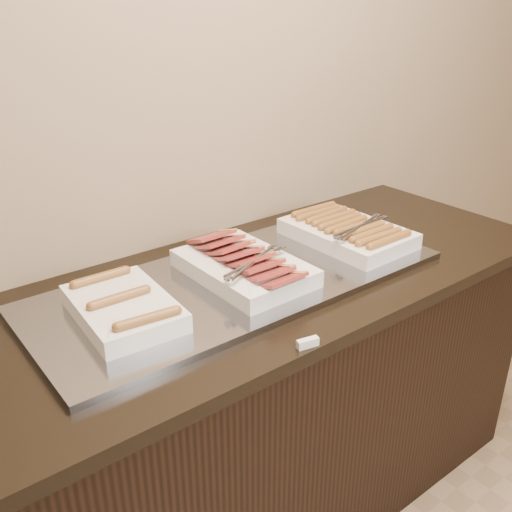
{
  "coord_description": "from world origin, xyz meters",
  "views": [
    {
      "loc": [
        -0.88,
        0.95,
        1.66
      ],
      "look_at": [
        0.04,
        2.13,
        0.97
      ],
      "focal_mm": 40.0,
      "sensor_mm": 36.0,
      "label": 1
    }
  ],
  "objects_px": {
    "warming_tray": "(240,280)",
    "dish_left": "(123,307)",
    "counter": "(247,405)",
    "dish_right": "(348,231)",
    "dish_center": "(244,266)"
  },
  "relations": [
    {
      "from": "warming_tray",
      "to": "dish_left",
      "type": "relative_size",
      "value": 3.55
    },
    {
      "from": "warming_tray",
      "to": "dish_left",
      "type": "distance_m",
      "value": 0.36
    },
    {
      "from": "counter",
      "to": "dish_left",
      "type": "bearing_deg",
      "value": -180.0
    },
    {
      "from": "dish_left",
      "to": "dish_right",
      "type": "height_order",
      "value": "dish_right"
    },
    {
      "from": "counter",
      "to": "dish_center",
      "type": "xyz_separation_m",
      "value": [
        -0.01,
        -0.0,
        0.5
      ]
    },
    {
      "from": "dish_left",
      "to": "dish_right",
      "type": "relative_size",
      "value": 0.84
    },
    {
      "from": "counter",
      "to": "dish_left",
      "type": "relative_size",
      "value": 6.09
    },
    {
      "from": "warming_tray",
      "to": "dish_left",
      "type": "height_order",
      "value": "dish_left"
    },
    {
      "from": "counter",
      "to": "dish_center",
      "type": "bearing_deg",
      "value": -153.63
    },
    {
      "from": "dish_left",
      "to": "dish_right",
      "type": "xyz_separation_m",
      "value": [
        0.8,
        -0.0,
        0.01
      ]
    },
    {
      "from": "warming_tray",
      "to": "dish_center",
      "type": "relative_size",
      "value": 2.95
    },
    {
      "from": "counter",
      "to": "dish_right",
      "type": "bearing_deg",
      "value": -0.43
    },
    {
      "from": "warming_tray",
      "to": "dish_center",
      "type": "height_order",
      "value": "dish_center"
    },
    {
      "from": "dish_left",
      "to": "counter",
      "type": "bearing_deg",
      "value": 3.77
    },
    {
      "from": "counter",
      "to": "dish_right",
      "type": "distance_m",
      "value": 0.65
    }
  ]
}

